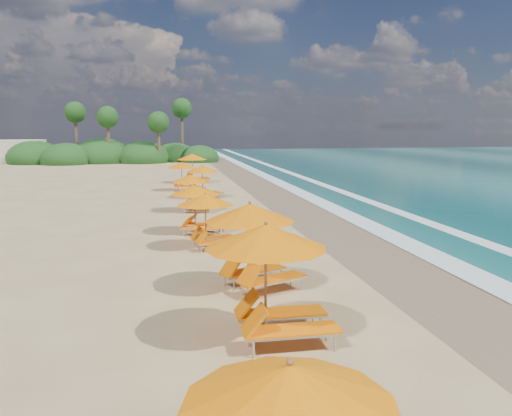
% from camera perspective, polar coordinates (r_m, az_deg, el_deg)
% --- Properties ---
extents(ground, '(160.00, 160.00, 0.00)m').
position_cam_1_polar(ground, '(20.75, 0.00, -3.27)').
color(ground, tan).
rests_on(ground, ground).
extents(wet_sand, '(4.00, 160.00, 0.01)m').
position_cam_1_polar(wet_sand, '(21.83, 10.39, -2.79)').
color(wet_sand, '#897151').
rests_on(wet_sand, ground).
extents(surf_foam, '(4.00, 160.00, 0.01)m').
position_cam_1_polar(surf_foam, '(22.91, 16.72, -2.41)').
color(surf_foam, white).
rests_on(surf_foam, ground).
extents(station_2, '(2.77, 2.55, 2.58)m').
position_cam_1_polar(station_2, '(10.59, 2.16, -7.46)').
color(station_2, olive).
rests_on(station_2, ground).
extents(station_3, '(3.25, 3.21, 2.50)m').
position_cam_1_polar(station_3, '(13.84, -0.03, -3.65)').
color(station_3, olive).
rests_on(station_3, ground).
extents(station_4, '(2.48, 2.36, 2.10)m').
position_cam_1_polar(station_4, '(18.67, -5.22, -1.04)').
color(station_4, olive).
rests_on(station_4, ground).
extents(station_5, '(2.75, 2.71, 2.12)m').
position_cam_1_polar(station_5, '(21.31, -6.48, 0.25)').
color(station_5, olive).
rests_on(station_5, ground).
extents(station_6, '(2.38, 2.26, 2.04)m').
position_cam_1_polar(station_6, '(26.85, -7.06, 1.98)').
color(station_6, olive).
rests_on(station_6, ground).
extents(station_7, '(2.73, 2.70, 2.11)m').
position_cam_1_polar(station_7, '(31.95, -5.78, 3.22)').
color(station_7, olive).
rests_on(station_7, ground).
extents(station_8, '(2.53, 2.44, 2.07)m').
position_cam_1_polar(station_8, '(35.83, -8.12, 3.78)').
color(station_8, olive).
rests_on(station_8, ground).
extents(station_9, '(2.79, 2.63, 2.40)m').
position_cam_1_polar(station_9, '(40.64, -6.94, 4.70)').
color(station_9, olive).
rests_on(station_9, ground).
extents(treeline, '(25.80, 8.80, 9.74)m').
position_cam_1_polar(treeline, '(65.83, -16.04, 5.80)').
color(treeline, '#163D14').
rests_on(treeline, ground).
extents(beach_building, '(7.00, 5.00, 2.80)m').
position_cam_1_polar(beach_building, '(70.41, -25.73, 5.78)').
color(beach_building, beige).
rests_on(beach_building, ground).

